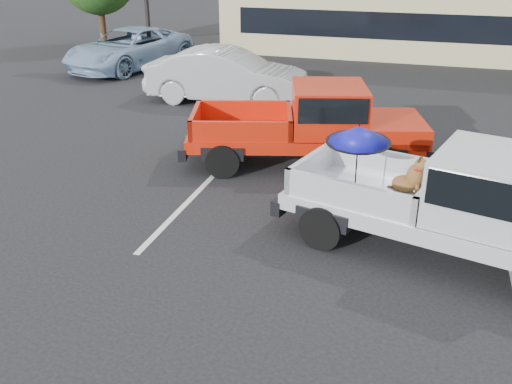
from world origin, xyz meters
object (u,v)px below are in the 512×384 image
at_px(silver_pickup, 472,201).
at_px(blue_suv, 129,49).
at_px(red_pickup, 321,122).
at_px(silver_sedan, 227,76).

bearing_deg(silver_pickup, blue_suv, 151.82).
relative_size(silver_pickup, red_pickup, 1.02).
xyz_separation_m(silver_pickup, red_pickup, (-3.15, 3.59, -0.04)).
bearing_deg(red_pickup, silver_pickup, -64.43).
bearing_deg(blue_suv, silver_pickup, -28.89).
height_order(silver_sedan, blue_suv, silver_sedan).
relative_size(red_pickup, silver_sedan, 1.16).
height_order(silver_pickup, red_pickup, silver_pickup).
xyz_separation_m(silver_pickup, blue_suv, (-12.53, 11.76, -0.26)).
distance_m(red_pickup, blue_suv, 12.44).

